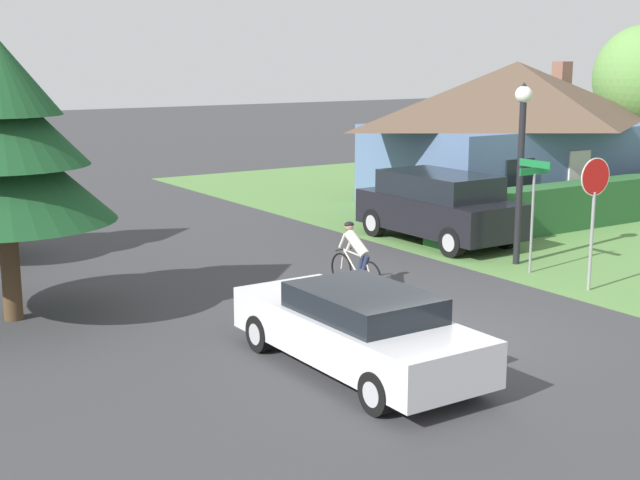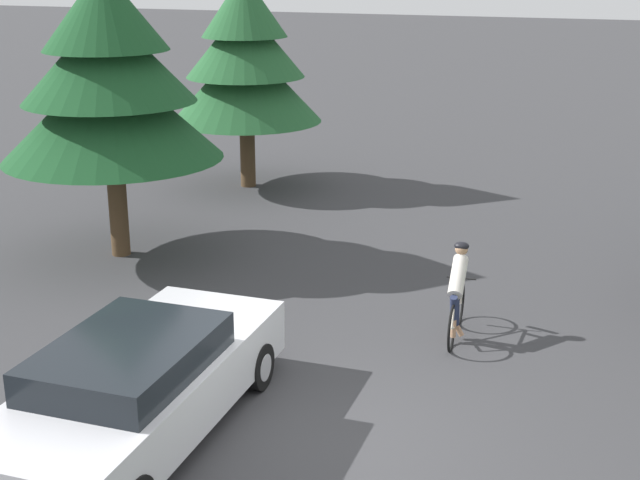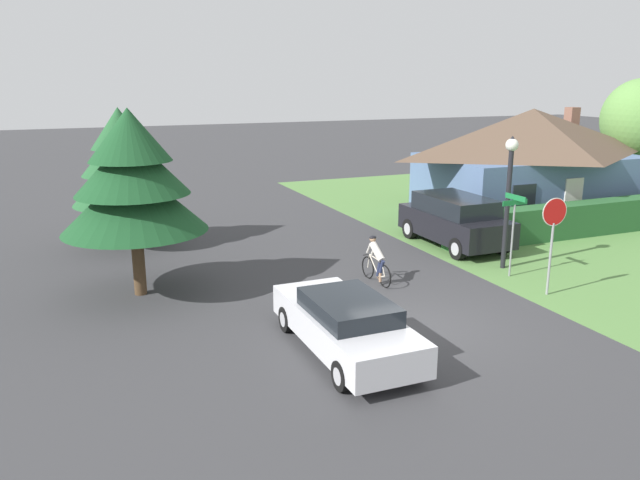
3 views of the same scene
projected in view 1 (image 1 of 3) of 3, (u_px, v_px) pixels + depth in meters
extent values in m
plane|color=#38383A|center=(435.00, 337.00, 15.55)|extent=(140.00, 140.00, 0.00)
cube|color=slate|center=(513.00, 164.00, 29.60)|extent=(9.06, 5.76, 2.63)
pyramid|color=brown|center=(516.00, 93.00, 29.13)|extent=(9.78, 6.22, 2.03)
cube|color=silver|center=(578.00, 183.00, 27.33)|extent=(0.90, 0.08, 2.00)
cube|color=black|center=(520.00, 174.00, 25.92)|extent=(1.10, 0.08, 0.90)
cube|color=brown|center=(562.00, 73.00, 30.88)|extent=(0.51, 0.51, 0.80)
cube|color=#285B2D|center=(592.00, 203.00, 25.79)|extent=(11.94, 0.90, 1.30)
cube|color=silver|center=(356.00, 333.00, 13.83)|extent=(1.78, 4.72, 0.68)
cube|color=black|center=(363.00, 302.00, 13.57)|extent=(1.56, 2.29, 0.39)
cylinder|color=black|center=(261.00, 333.00, 14.77)|extent=(0.26, 0.62, 0.62)
cylinder|color=#ADADB2|center=(261.00, 333.00, 14.77)|extent=(0.27, 0.36, 0.36)
cylinder|color=black|center=(339.00, 318.00, 15.62)|extent=(0.26, 0.62, 0.62)
cylinder|color=#ADADB2|center=(339.00, 318.00, 15.62)|extent=(0.27, 0.36, 0.36)
cylinder|color=black|center=(378.00, 393.00, 12.15)|extent=(0.26, 0.62, 0.62)
cylinder|color=#ADADB2|center=(378.00, 393.00, 12.15)|extent=(0.27, 0.36, 0.36)
cylinder|color=black|center=(463.00, 371.00, 13.00)|extent=(0.26, 0.62, 0.62)
cylinder|color=#ADADB2|center=(463.00, 371.00, 13.00)|extent=(0.27, 0.36, 0.36)
torus|color=black|center=(370.00, 277.00, 18.42)|extent=(0.08, 0.70, 0.70)
torus|color=black|center=(341.00, 269.00, 19.19)|extent=(0.08, 0.70, 0.70)
cylinder|color=beige|center=(363.00, 269.00, 18.58)|extent=(0.05, 0.17, 0.50)
cylinder|color=beige|center=(352.00, 264.00, 18.86)|extent=(0.07, 0.61, 0.58)
cylinder|color=beige|center=(354.00, 254.00, 18.76)|extent=(0.08, 0.73, 0.10)
cylinder|color=beige|center=(366.00, 279.00, 18.55)|extent=(0.05, 0.33, 0.15)
cylinder|color=beige|center=(368.00, 268.00, 18.45)|extent=(0.04, 0.21, 0.39)
cylinder|color=beige|center=(342.00, 259.00, 19.11)|extent=(0.04, 0.12, 0.45)
cylinder|color=black|center=(344.00, 249.00, 19.04)|extent=(0.44, 0.05, 0.02)
ellipsoid|color=black|center=(365.00, 257.00, 18.47)|extent=(0.09, 0.20, 0.05)
cylinder|color=#262D4C|center=(365.00, 264.00, 18.49)|extent=(0.12, 0.25, 0.41)
cylinder|color=#262D4C|center=(361.00, 266.00, 18.64)|extent=(0.12, 0.25, 0.56)
cylinder|color=tan|center=(363.00, 279.00, 18.61)|extent=(0.08, 0.08, 0.30)
cylinder|color=tan|center=(360.00, 282.00, 18.79)|extent=(0.17, 0.08, 0.21)
cylinder|color=silver|center=(357.00, 244.00, 18.64)|extent=(0.26, 0.68, 0.56)
cylinder|color=silver|center=(350.00, 243.00, 18.81)|extent=(0.08, 0.25, 0.35)
cylinder|color=silver|center=(343.00, 241.00, 19.04)|extent=(0.08, 0.25, 0.35)
sphere|color=tan|center=(349.00, 227.00, 18.79)|extent=(0.19, 0.19, 0.19)
ellipsoid|color=black|center=(349.00, 224.00, 18.78)|extent=(0.22, 0.18, 0.12)
cube|color=black|center=(439.00, 213.00, 23.37)|extent=(2.06, 4.62, 0.91)
cube|color=black|center=(439.00, 185.00, 23.23)|extent=(1.81, 3.14, 0.61)
cylinder|color=black|center=(375.00, 223.00, 24.23)|extent=(0.26, 0.76, 0.76)
cylinder|color=#ADADB2|center=(375.00, 223.00, 24.23)|extent=(0.27, 0.44, 0.44)
cylinder|color=black|center=(426.00, 216.00, 25.23)|extent=(0.26, 0.76, 0.76)
cylinder|color=#ADADB2|center=(426.00, 216.00, 25.23)|extent=(0.27, 0.44, 0.44)
cylinder|color=black|center=(452.00, 242.00, 21.67)|extent=(0.26, 0.76, 0.76)
cylinder|color=#ADADB2|center=(452.00, 242.00, 21.67)|extent=(0.27, 0.44, 0.44)
cylinder|color=black|center=(507.00, 234.00, 22.66)|extent=(0.26, 0.76, 0.76)
cylinder|color=#ADADB2|center=(507.00, 234.00, 22.66)|extent=(0.27, 0.44, 0.44)
cylinder|color=gray|center=(591.00, 242.00, 18.46)|extent=(0.07, 0.07, 2.09)
cylinder|color=red|center=(595.00, 177.00, 18.18)|extent=(0.74, 0.08, 0.74)
cylinder|color=silver|center=(595.00, 177.00, 18.18)|extent=(0.78, 0.08, 0.79)
cylinder|color=black|center=(520.00, 185.00, 20.65)|extent=(0.15, 0.15, 3.79)
sphere|color=white|center=(524.00, 94.00, 20.23)|extent=(0.39, 0.39, 0.39)
cone|color=black|center=(524.00, 86.00, 20.19)|extent=(0.24, 0.24, 0.16)
cylinder|color=gray|center=(532.00, 224.00, 19.96)|extent=(0.06, 0.06, 2.26)
cube|color=#197238|center=(535.00, 171.00, 19.72)|extent=(0.90, 0.03, 0.16)
cube|color=#197238|center=(535.00, 164.00, 19.69)|extent=(0.03, 0.90, 0.16)
cylinder|color=#4C3823|center=(11.00, 271.00, 16.44)|extent=(0.35, 0.35, 1.85)
cone|color=#194723|center=(3.00, 171.00, 16.06)|extent=(3.98, 3.98, 1.87)
cone|color=#194723|center=(0.00, 120.00, 15.88)|extent=(3.10, 3.10, 1.65)
cylinder|color=#4C3823|center=(638.00, 154.00, 33.09)|extent=(0.32, 0.32, 2.50)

